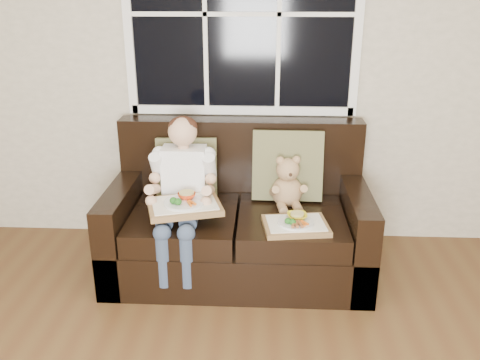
# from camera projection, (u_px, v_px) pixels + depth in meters

# --- Properties ---
(room_walls) EXTENTS (4.52, 5.02, 2.71)m
(room_walls) POSITION_uv_depth(u_px,v_px,m) (261.00, 100.00, 1.11)
(room_walls) COLOR beige
(room_walls) RESTS_ON ground
(window_back) EXTENTS (1.62, 0.04, 1.37)m
(window_back) POSITION_uv_depth(u_px,v_px,m) (242.00, 14.00, 3.41)
(window_back) COLOR black
(window_back) RESTS_ON room_walls
(loveseat) EXTENTS (1.70, 0.92, 0.96)m
(loveseat) POSITION_uv_depth(u_px,v_px,m) (239.00, 224.00, 3.46)
(loveseat) COLOR black
(loveseat) RESTS_ON ground
(pillow_left) EXTENTS (0.42, 0.21, 0.42)m
(pillow_left) POSITION_uv_depth(u_px,v_px,m) (187.00, 168.00, 3.50)
(pillow_left) COLOR olive
(pillow_left) RESTS_ON loveseat
(pillow_right) EXTENTS (0.48, 0.22, 0.49)m
(pillow_right) POSITION_uv_depth(u_px,v_px,m) (287.00, 165.00, 3.45)
(pillow_right) COLOR olive
(pillow_right) RESTS_ON loveseat
(child) EXTENTS (0.41, 0.61, 0.94)m
(child) POSITION_uv_depth(u_px,v_px,m) (182.00, 182.00, 3.24)
(child) COLOR white
(child) RESTS_ON loveseat
(teddy_bear) EXTENTS (0.23, 0.28, 0.36)m
(teddy_bear) POSITION_uv_depth(u_px,v_px,m) (287.00, 186.00, 3.36)
(teddy_bear) COLOR tan
(teddy_bear) RESTS_ON loveseat
(tray_left) EXTENTS (0.51, 0.44, 0.10)m
(tray_left) POSITION_uv_depth(u_px,v_px,m) (184.00, 205.00, 3.11)
(tray_left) COLOR olive
(tray_left) RESTS_ON child
(tray_right) EXTENTS (0.42, 0.34, 0.09)m
(tray_right) POSITION_uv_depth(u_px,v_px,m) (296.00, 224.00, 3.08)
(tray_right) COLOR olive
(tray_right) RESTS_ON loveseat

